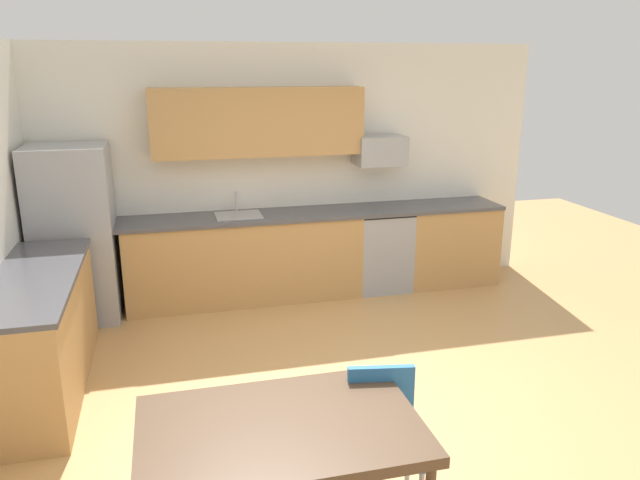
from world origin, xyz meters
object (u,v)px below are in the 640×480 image
object	(u,v)px
oven_range	(380,249)
microwave	(380,150)
chair_near_table	(383,432)
dining_table	(280,435)
refrigerator	(74,234)

from	to	relation	value
oven_range	microwave	xyz separation A→B (m)	(0.00, 0.10, 1.11)
chair_near_table	microwave	bearing A→B (deg)	71.02
oven_range	chair_near_table	size ratio (longest dim) A/B	1.07
microwave	chair_near_table	bearing A→B (deg)	-108.98
oven_range	dining_table	world-z (taller)	oven_range
oven_range	chair_near_table	world-z (taller)	oven_range
oven_range	microwave	bearing A→B (deg)	90.00
oven_range	microwave	world-z (taller)	microwave
microwave	dining_table	xyz separation A→B (m)	(-1.84, -3.75, -0.86)
chair_near_table	oven_range	bearing A→B (deg)	70.51
refrigerator	oven_range	xyz separation A→B (m)	(3.22, 0.08, -0.42)
microwave	dining_table	world-z (taller)	microwave
oven_range	dining_table	bearing A→B (deg)	-116.77
microwave	chair_near_table	xyz separation A→B (m)	(-1.23, -3.57, -1.06)
microwave	chair_near_table	size ratio (longest dim) A/B	0.64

